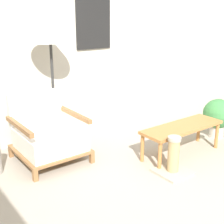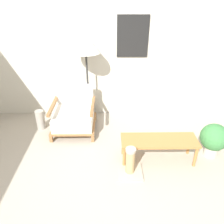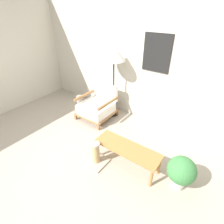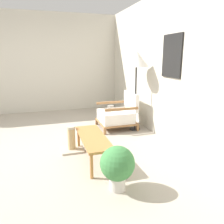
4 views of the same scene
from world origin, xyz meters
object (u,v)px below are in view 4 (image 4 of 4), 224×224
(potted_plant, at_px, (117,165))
(scratching_post, at_px, (72,142))
(armchair, at_px, (118,114))
(coffee_table, at_px, (93,139))
(floor_lamp, at_px, (137,61))
(vase, at_px, (111,113))

(potted_plant, bearing_deg, scratching_post, -164.10)
(armchair, relative_size, coffee_table, 0.70)
(floor_lamp, relative_size, scratching_post, 3.86)
(armchair, relative_size, vase, 2.15)
(armchair, xyz_separation_m, scratching_post, (0.92, -1.14, -0.15))
(vase, distance_m, scratching_post, 1.95)
(coffee_table, distance_m, scratching_post, 0.55)
(coffee_table, height_order, scratching_post, scratching_post)
(floor_lamp, height_order, scratching_post, floor_lamp)
(armchair, bearing_deg, coffee_table, -32.38)
(coffee_table, xyz_separation_m, vase, (-2.00, 0.90, -0.15))
(armchair, xyz_separation_m, vase, (-0.63, 0.03, -0.12))
(potted_plant, relative_size, scratching_post, 1.28)
(armchair, height_order, coffee_table, armchair)
(floor_lamp, height_order, vase, floor_lamp)
(armchair, xyz_separation_m, potted_plant, (2.21, -0.77, 0.02))
(vase, bearing_deg, scratching_post, -36.99)
(coffee_table, relative_size, vase, 3.06)
(floor_lamp, bearing_deg, vase, -162.97)
(coffee_table, bearing_deg, vase, 155.75)
(vase, xyz_separation_m, potted_plant, (2.85, -0.81, 0.14))
(armchair, height_order, scratching_post, armchair)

